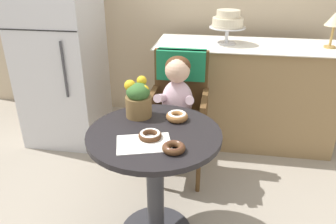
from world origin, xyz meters
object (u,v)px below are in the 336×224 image
cafe_table (155,165)px  tiered_cake_stand (228,21)px  wicker_chair (179,95)px  donut_front (150,135)px  refrigerator (60,48)px  table_lamp (335,20)px  donut_mid (177,116)px  flower_vase (138,98)px  seated_child (177,98)px  donut_side (174,147)px

cafe_table → tiered_cake_stand: bearing=74.5°
wicker_chair → tiered_cake_stand: (0.32, 0.57, 0.44)m
donut_front → refrigerator: size_ratio=0.07×
tiered_cake_stand → table_lamp: 0.82m
donut_mid → table_lamp: size_ratio=0.44×
wicker_chair → flower_vase: wicker_chair is taller
cafe_table → donut_front: donut_front is taller
wicker_chair → table_lamp: bearing=19.9°
seated_child → donut_side: 0.75m
donut_front → donut_mid: size_ratio=0.96×
donut_mid → donut_side: 0.33m
cafe_table → seated_child: size_ratio=0.99×
seated_child → donut_side: size_ratio=6.46×
wicker_chair → table_lamp: table_lamp is taller
donut_front → donut_mid: (0.11, 0.23, 0.01)m
donut_mid → flower_vase: flower_vase is taller
wicker_chair → tiered_cake_stand: 0.79m
table_lamp → refrigerator: bearing=-175.3°
cafe_table → donut_front: (-0.01, -0.07, 0.23)m
wicker_chair → refrigerator: (-1.09, 0.37, 0.21)m
wicker_chair → seated_child: size_ratio=1.31×
table_lamp → tiered_cake_stand: bearing=178.8°
donut_side → flower_vase: 0.44m
donut_mid → donut_side: bearing=-84.8°
cafe_table → donut_side: donut_side is taller
cafe_table → seated_child: 0.60m
refrigerator → seated_child: bearing=-25.7°
cafe_table → wicker_chair: wicker_chair is taller
donut_front → donut_mid: donut_mid is taller
wicker_chair → seated_child: 0.16m
donut_mid → donut_front: bearing=-114.9°
table_lamp → refrigerator: 2.25m
donut_front → table_lamp: 1.84m
seated_child → donut_front: size_ratio=6.07×
flower_vase → cafe_table: bearing=-54.8°
cafe_table → seated_child: seated_child is taller
seated_child → donut_mid: (0.06, -0.41, 0.07)m
tiered_cake_stand → table_lamp: table_lamp is taller
seated_child → donut_side: bearing=-83.1°
donut_mid → refrigerator: refrigerator is taller
seated_child → flower_vase: bearing=-112.8°
refrigerator → flower_vase: bearing=-44.9°
cafe_table → tiered_cake_stand: (0.36, 1.30, 0.57)m
donut_mid → refrigerator: 1.49m
donut_front → donut_side: bearing=-36.6°
tiered_cake_stand → table_lamp: bearing=-1.2°
wicker_chair → donut_mid: wicker_chair is taller
flower_vase → tiered_cake_stand: bearing=66.6°
donut_front → cafe_table: bearing=85.0°
donut_mid → wicker_chair: bearing=96.0°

